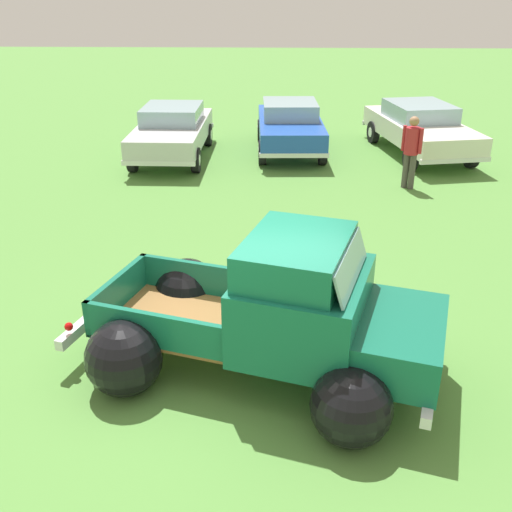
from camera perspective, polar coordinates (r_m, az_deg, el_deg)
ground_plane at (r=7.99m, az=-0.31°, el=-10.53°), size 80.00×80.00×0.00m
vintage_pickup_truck at (r=7.48m, az=2.51°, el=-6.35°), size 4.98×3.72×1.96m
show_car_0 at (r=17.26m, az=-8.03°, el=11.86°), size 1.91×4.39×1.43m
show_car_1 at (r=17.75m, az=3.27°, el=12.42°), size 2.00×4.24×1.43m
show_car_2 at (r=18.09m, az=15.44°, el=11.83°), size 2.75×4.95×1.43m
spectator_0 at (r=14.84m, az=14.66°, el=9.99°), size 0.48×0.48×1.74m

